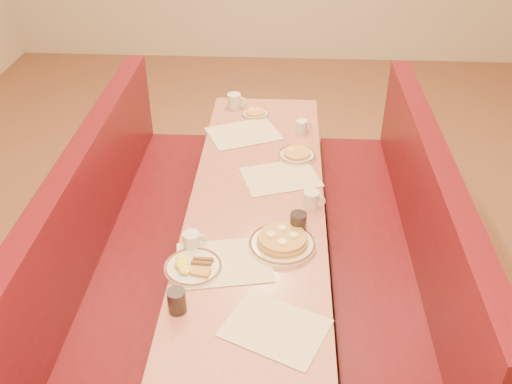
# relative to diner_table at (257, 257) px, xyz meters

# --- Properties ---
(ground) EXTENTS (8.00, 8.00, 0.00)m
(ground) POSITION_rel_diner_table_xyz_m (0.00, 0.00, -0.37)
(ground) COLOR #9E6647
(ground) RESTS_ON ground
(diner_table) EXTENTS (0.70, 2.50, 0.75)m
(diner_table) POSITION_rel_diner_table_xyz_m (0.00, 0.00, 0.00)
(diner_table) COLOR black
(diner_table) RESTS_ON ground
(booth_left) EXTENTS (0.55, 2.50, 1.05)m
(booth_left) POSITION_rel_diner_table_xyz_m (-0.73, 0.00, -0.01)
(booth_left) COLOR #4C3326
(booth_left) RESTS_ON ground
(booth_right) EXTENTS (0.55, 2.50, 1.05)m
(booth_right) POSITION_rel_diner_table_xyz_m (0.73, 0.00, -0.01)
(booth_right) COLOR #4C3326
(booth_right) RESTS_ON ground
(placemat_near_left) EXTENTS (0.47, 0.39, 0.00)m
(placemat_near_left) POSITION_rel_diner_table_xyz_m (-0.12, -0.49, 0.38)
(placemat_near_left) COLOR beige
(placemat_near_left) RESTS_ON diner_table
(placemat_near_right) EXTENTS (0.47, 0.42, 0.00)m
(placemat_near_right) POSITION_rel_diner_table_xyz_m (0.12, -0.86, 0.38)
(placemat_near_right) COLOR beige
(placemat_near_right) RESTS_ON diner_table
(placemat_far_left) EXTENTS (0.51, 0.46, 0.00)m
(placemat_far_left) POSITION_rel_diner_table_xyz_m (-0.12, 0.73, 0.38)
(placemat_far_left) COLOR beige
(placemat_far_left) RESTS_ON diner_table
(placemat_far_right) EXTENTS (0.48, 0.42, 0.00)m
(placemat_far_right) POSITION_rel_diner_table_xyz_m (0.12, 0.24, 0.38)
(placemat_far_right) COLOR beige
(placemat_far_right) RESTS_ON diner_table
(pancake_plate) EXTENTS (0.32, 0.32, 0.07)m
(pancake_plate) POSITION_rel_diner_table_xyz_m (0.14, -0.35, 0.40)
(pancake_plate) COLOR silver
(pancake_plate) RESTS_ON diner_table
(eggs_plate) EXTENTS (0.26, 0.26, 0.05)m
(eggs_plate) POSITION_rel_diner_table_xyz_m (-0.26, -0.54, 0.39)
(eggs_plate) COLOR silver
(eggs_plate) RESTS_ON diner_table
(extra_plate_mid) EXTENTS (0.23, 0.23, 0.05)m
(extra_plate_mid) POSITION_rel_diner_table_xyz_m (0.21, 0.47, 0.39)
(extra_plate_mid) COLOR silver
(extra_plate_mid) RESTS_ON diner_table
(extra_plate_far) EXTENTS (0.19, 0.19, 0.04)m
(extra_plate_far) POSITION_rel_diner_table_xyz_m (-0.06, 1.00, 0.39)
(extra_plate_far) COLOR silver
(extra_plate_far) RESTS_ON diner_table
(coffee_mug_a) EXTENTS (0.12, 0.08, 0.09)m
(coffee_mug_a) POSITION_rel_diner_table_xyz_m (0.28, -0.03, 0.42)
(coffee_mug_a) COLOR silver
(coffee_mug_a) RESTS_ON diner_table
(coffee_mug_b) EXTENTS (0.11, 0.08, 0.08)m
(coffee_mug_b) POSITION_rel_diner_table_xyz_m (-0.28, -0.39, 0.42)
(coffee_mug_b) COLOR silver
(coffee_mug_b) RESTS_ON diner_table
(coffee_mug_c) EXTENTS (0.10, 0.07, 0.08)m
(coffee_mug_c) POSITION_rel_diner_table_xyz_m (0.24, 0.78, 0.42)
(coffee_mug_c) COLOR silver
(coffee_mug_c) RESTS_ON diner_table
(coffee_mug_d) EXTENTS (0.13, 0.09, 0.10)m
(coffee_mug_d) POSITION_rel_diner_table_xyz_m (-0.21, 1.10, 0.43)
(coffee_mug_d) COLOR silver
(coffee_mug_d) RESTS_ON diner_table
(soda_tumbler_near) EXTENTS (0.08, 0.08, 0.11)m
(soda_tumbler_near) POSITION_rel_diner_table_xyz_m (-0.28, -0.79, 0.43)
(soda_tumbler_near) COLOR black
(soda_tumbler_near) RESTS_ON diner_table
(soda_tumbler_mid) EXTENTS (0.08, 0.08, 0.11)m
(soda_tumbler_mid) POSITION_rel_diner_table_xyz_m (0.21, -0.25, 0.43)
(soda_tumbler_mid) COLOR black
(soda_tumbler_mid) RESTS_ON diner_table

